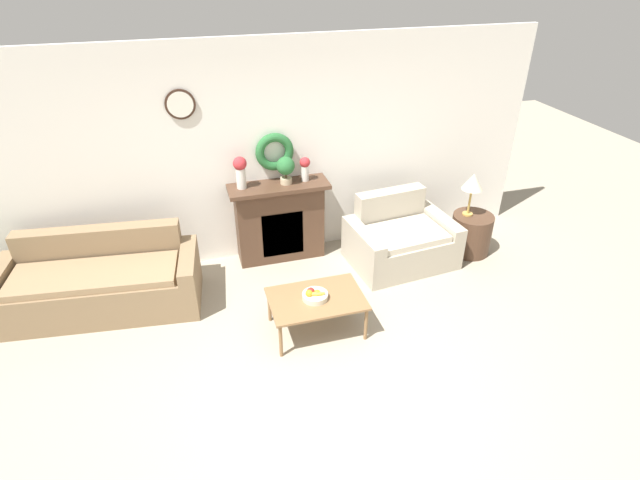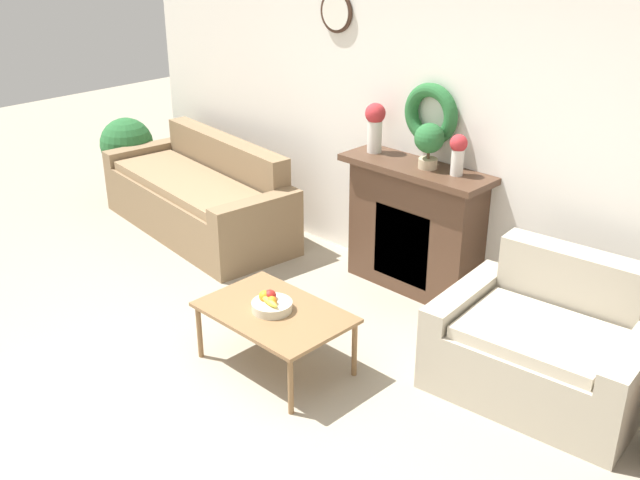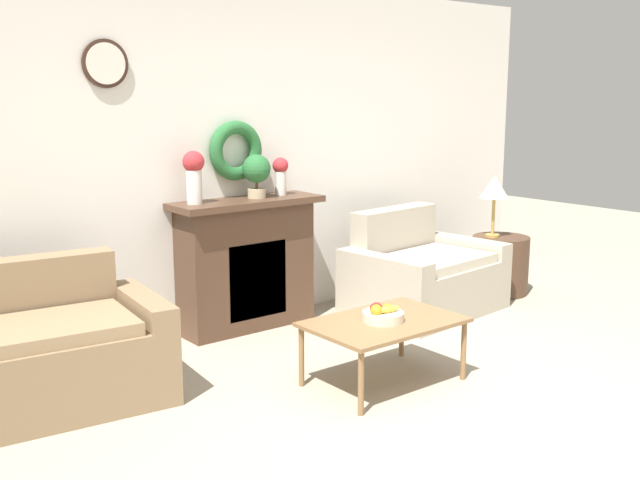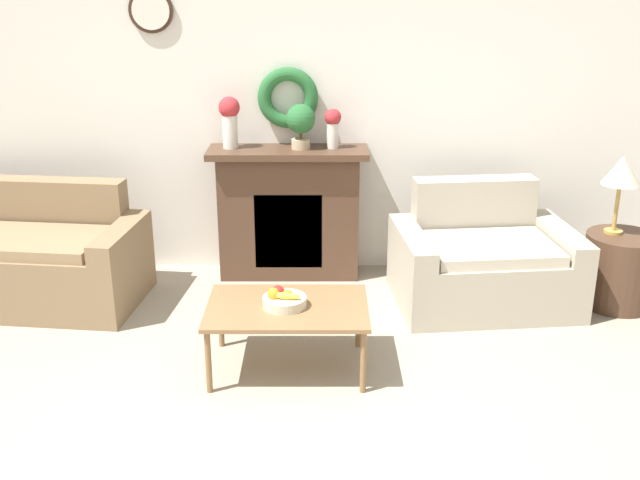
# 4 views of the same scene
# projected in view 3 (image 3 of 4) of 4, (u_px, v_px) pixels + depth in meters

# --- Properties ---
(ground_plane) EXTENTS (16.00, 16.00, 0.00)m
(ground_plane) POSITION_uv_depth(u_px,v_px,m) (497.00, 438.00, 4.06)
(ground_plane) COLOR #9E937F
(wall_back) EXTENTS (6.80, 0.17, 2.70)m
(wall_back) POSITION_uv_depth(u_px,v_px,m) (228.00, 156.00, 5.86)
(wall_back) COLOR white
(wall_back) RESTS_ON ground_plane
(fireplace) EXTENTS (1.22, 0.41, 1.04)m
(fireplace) POSITION_uv_depth(u_px,v_px,m) (247.00, 263.00, 5.88)
(fireplace) COLOR #4C3323
(fireplace) RESTS_ON ground_plane
(loveseat_right) EXTENTS (1.35, 1.03, 0.85)m
(loveseat_right) POSITION_uv_depth(u_px,v_px,m) (422.00, 276.00, 6.40)
(loveseat_right) COLOR #B2A893
(loveseat_right) RESTS_ON ground_plane
(coffee_table) EXTENTS (0.97, 0.65, 0.42)m
(coffee_table) POSITION_uv_depth(u_px,v_px,m) (384.00, 326.00, 4.76)
(coffee_table) COLOR olive
(coffee_table) RESTS_ON ground_plane
(fruit_bowl) EXTENTS (0.27, 0.27, 0.12)m
(fruit_bowl) POSITION_uv_depth(u_px,v_px,m) (382.00, 314.00, 4.73)
(fruit_bowl) COLOR beige
(fruit_bowl) RESTS_ON coffee_table
(side_table_by_loveseat) EXTENTS (0.52, 0.52, 0.53)m
(side_table_by_loveseat) POSITION_uv_depth(u_px,v_px,m) (500.00, 265.00, 6.96)
(side_table_by_loveseat) COLOR #4C3323
(side_table_by_loveseat) RESTS_ON ground_plane
(table_lamp) EXTENTS (0.26, 0.26, 0.57)m
(table_lamp) POSITION_uv_depth(u_px,v_px,m) (494.00, 189.00, 6.82)
(table_lamp) COLOR #B28E42
(table_lamp) RESTS_ON side_table_by_loveseat
(vase_on_mantel_left) EXTENTS (0.16, 0.16, 0.39)m
(vase_on_mantel_left) POSITION_uv_depth(u_px,v_px,m) (194.00, 173.00, 5.47)
(vase_on_mantel_left) COLOR silver
(vase_on_mantel_left) RESTS_ON fireplace
(vase_on_mantel_right) EXTENTS (0.13, 0.13, 0.30)m
(vase_on_mantel_right) POSITION_uv_depth(u_px,v_px,m) (280.00, 173.00, 5.96)
(vase_on_mantel_right) COLOR silver
(vase_on_mantel_right) RESTS_ON fireplace
(potted_plant_on_mantel) EXTENTS (0.22, 0.22, 0.34)m
(potted_plant_on_mantel) POSITION_uv_depth(u_px,v_px,m) (256.00, 172.00, 5.79)
(potted_plant_on_mantel) COLOR tan
(potted_plant_on_mantel) RESTS_ON fireplace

